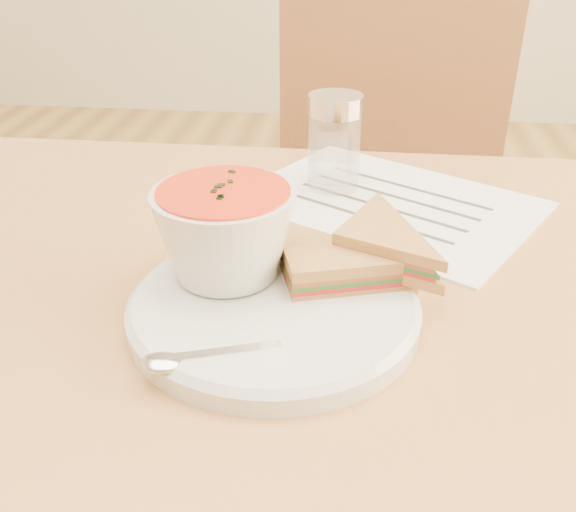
% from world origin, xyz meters
% --- Properties ---
extents(chair_far, '(0.46, 0.46, 0.94)m').
position_xyz_m(chair_far, '(0.09, 0.46, 0.47)').
color(chair_far, brown).
rests_on(chair_far, floor).
extents(plate, '(0.30, 0.30, 0.02)m').
position_xyz_m(plate, '(-0.01, -0.08, 0.76)').
color(plate, silver).
rests_on(plate, dining_table).
extents(soup_bowl, '(0.16, 0.16, 0.09)m').
position_xyz_m(soup_bowl, '(-0.06, -0.05, 0.81)').
color(soup_bowl, silver).
rests_on(soup_bowl, plate).
extents(sandwich_half_a, '(0.14, 0.14, 0.03)m').
position_xyz_m(sandwich_half_a, '(0.00, -0.09, 0.78)').
color(sandwich_half_a, '#C08843').
rests_on(sandwich_half_a, plate).
extents(sandwich_half_b, '(0.14, 0.14, 0.03)m').
position_xyz_m(sandwich_half_b, '(0.03, -0.03, 0.79)').
color(sandwich_half_b, '#C08843').
rests_on(sandwich_half_b, plate).
extents(spoon, '(0.16, 0.09, 0.01)m').
position_xyz_m(spoon, '(-0.04, -0.16, 0.77)').
color(spoon, silver).
rests_on(spoon, plate).
extents(paper_menu, '(0.41, 0.38, 0.00)m').
position_xyz_m(paper_menu, '(0.09, 0.17, 0.75)').
color(paper_menu, white).
rests_on(paper_menu, dining_table).
extents(condiment_shaker, '(0.08, 0.08, 0.12)m').
position_xyz_m(condiment_shaker, '(0.02, 0.21, 0.81)').
color(condiment_shaker, silver).
rests_on(condiment_shaker, dining_table).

